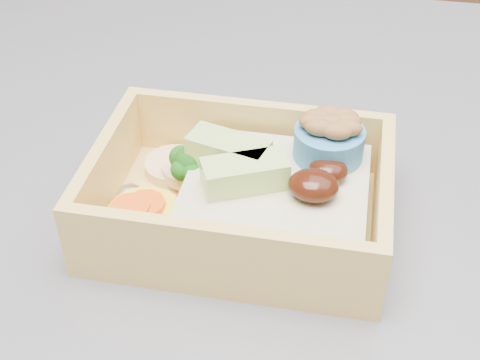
# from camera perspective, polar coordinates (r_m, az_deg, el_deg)

# --- Properties ---
(bento_box) EXTENTS (0.17, 0.12, 0.06)m
(bento_box) POSITION_cam_1_polar(r_m,az_deg,el_deg) (0.38, 0.87, -1.15)
(bento_box) COLOR #E4BA5E
(bento_box) RESTS_ON island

